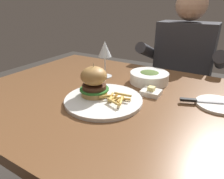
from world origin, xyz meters
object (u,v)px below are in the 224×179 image
(wine_glass, at_px, (105,51))
(soup_bowl, at_px, (149,77))
(bread_plate, at_px, (218,104))
(butter_dish, at_px, (151,92))
(table_knife, at_px, (204,101))
(burger_sandwich, at_px, (94,81))
(diner_person, at_px, (180,84))
(main_plate, at_px, (104,100))

(wine_glass, height_order, soup_bowl, wine_glass)
(bread_plate, bearing_deg, butter_dish, -171.57)
(table_knife, bearing_deg, bread_plate, 21.23)
(wine_glass, relative_size, butter_dish, 2.35)
(burger_sandwich, height_order, wine_glass, wine_glass)
(wine_glass, height_order, diner_person, diner_person)
(bread_plate, bearing_deg, burger_sandwich, -157.00)
(bread_plate, bearing_deg, soup_bowl, 163.47)
(table_knife, bearing_deg, soup_bowl, 157.18)
(burger_sandwich, relative_size, table_knife, 0.64)
(burger_sandwich, distance_m, wine_glass, 0.26)
(butter_dish, bearing_deg, soup_bowl, 114.95)
(main_plate, relative_size, diner_person, 0.25)
(soup_bowl, bearing_deg, wine_glass, -170.36)
(burger_sandwich, relative_size, diner_person, 0.11)
(main_plate, height_order, butter_dish, butter_dish)
(wine_glass, bearing_deg, butter_dish, -17.51)
(butter_dish, bearing_deg, burger_sandwich, -141.40)
(burger_sandwich, distance_m, diner_person, 0.85)
(bread_plate, height_order, diner_person, diner_person)
(burger_sandwich, relative_size, butter_dish, 1.68)
(bread_plate, distance_m, diner_person, 0.69)
(wine_glass, distance_m, soup_bowl, 0.25)
(table_knife, distance_m, diner_person, 0.69)
(burger_sandwich, xyz_separation_m, soup_bowl, (0.12, 0.27, -0.04))
(burger_sandwich, height_order, table_knife, burger_sandwich)
(soup_bowl, bearing_deg, burger_sandwich, -114.28)
(main_plate, height_order, table_knife, table_knife)
(wine_glass, height_order, butter_dish, wine_glass)
(soup_bowl, relative_size, diner_person, 0.15)
(table_knife, distance_m, butter_dish, 0.20)
(main_plate, height_order, burger_sandwich, burger_sandwich)
(butter_dish, bearing_deg, bread_plate, 8.43)
(main_plate, bearing_deg, diner_person, 81.40)
(main_plate, xyz_separation_m, burger_sandwich, (-0.05, 0.01, 0.06))
(burger_sandwich, bearing_deg, soup_bowl, 65.72)
(wine_glass, relative_size, table_knife, 0.89)
(bread_plate, relative_size, table_knife, 0.77)
(burger_sandwich, bearing_deg, main_plate, -8.75)
(burger_sandwich, bearing_deg, bread_plate, 23.00)
(bread_plate, distance_m, butter_dish, 0.25)
(main_plate, relative_size, soup_bowl, 1.66)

